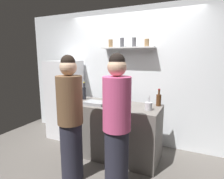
{
  "coord_description": "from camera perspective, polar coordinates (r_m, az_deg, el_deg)",
  "views": [
    {
      "loc": [
        1.16,
        -2.18,
        1.69
      ],
      "look_at": [
        -0.07,
        0.52,
        1.16
      ],
      "focal_mm": 29.41,
      "sensor_mm": 36.0,
      "label": 1
    }
  ],
  "objects": [
    {
      "name": "person_brown_jacket",
      "position": [
        2.55,
        -12.81,
        -9.21
      ],
      "size": [
        0.34,
        0.34,
        1.71
      ],
      "rotation": [
        0.0,
        0.0,
        4.12
      ],
      "color": "#262633",
      "rests_on": "ground"
    },
    {
      "name": "wine_bottle_dark_glass",
      "position": [
        3.43,
        -8.64,
        -1.03
      ],
      "size": [
        0.07,
        0.07,
        0.32
      ],
      "color": "black",
      "rests_on": "counter"
    },
    {
      "name": "wine_bottle_amber_glass",
      "position": [
        3.04,
        14.31,
        -3.06
      ],
      "size": [
        0.08,
        0.08,
        0.28
      ],
      "color": "#472814",
      "rests_on": "counter"
    },
    {
      "name": "water_bottle_plastic",
      "position": [
        3.41,
        -10.58,
        -1.5
      ],
      "size": [
        0.09,
        0.09,
        0.24
      ],
      "color": "silver",
      "rests_on": "counter"
    },
    {
      "name": "refrigerator",
      "position": [
        4.01,
        -14.38,
        -2.92
      ],
      "size": [
        0.58,
        0.64,
        1.61
      ],
      "color": "white",
      "rests_on": "ground"
    },
    {
      "name": "back_wall_assembly",
      "position": [
        3.64,
        5.88,
        4.04
      ],
      "size": [
        4.8,
        0.32,
        2.6
      ],
      "color": "white",
      "rests_on": "ground"
    },
    {
      "name": "ground_plane",
      "position": [
        2.99,
        -3.11,
        -24.23
      ],
      "size": [
        5.28,
        5.28,
        0.0
      ],
      "primitive_type": "plane",
      "color": "#59544F"
    },
    {
      "name": "utensil_holder",
      "position": [
        2.79,
        11.26,
        -5.08
      ],
      "size": [
        0.11,
        0.11,
        0.22
      ],
      "color": "#B2B2B7",
      "rests_on": "counter"
    },
    {
      "name": "wine_bottle_green_glass",
      "position": [
        3.07,
        -0.13,
        -2.56
      ],
      "size": [
        0.07,
        0.07,
        0.29
      ],
      "color": "#19471E",
      "rests_on": "counter"
    },
    {
      "name": "person_pink_top",
      "position": [
        2.26,
        1.46,
        -11.24
      ],
      "size": [
        0.34,
        0.34,
        1.73
      ],
      "rotation": [
        0.0,
        0.0,
        4.56
      ],
      "color": "#262633",
      "rests_on": "ground"
    },
    {
      "name": "counter",
      "position": [
        3.21,
        -0.0,
        -12.45
      ],
      "size": [
        1.59,
        0.66,
        0.91
      ],
      "primitive_type": "cube",
      "color": "#66605B",
      "rests_on": "ground"
    },
    {
      "name": "wine_bottle_pale_glass",
      "position": [
        3.25,
        -12.55,
        -2.11
      ],
      "size": [
        0.08,
        0.08,
        0.29
      ],
      "color": "#B2BFB2",
      "rests_on": "counter"
    },
    {
      "name": "baking_pan",
      "position": [
        3.06,
        -5.24,
        -4.21
      ],
      "size": [
        0.34,
        0.24,
        0.05
      ],
      "primitive_type": "cube",
      "color": "gray",
      "rests_on": "counter"
    }
  ]
}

